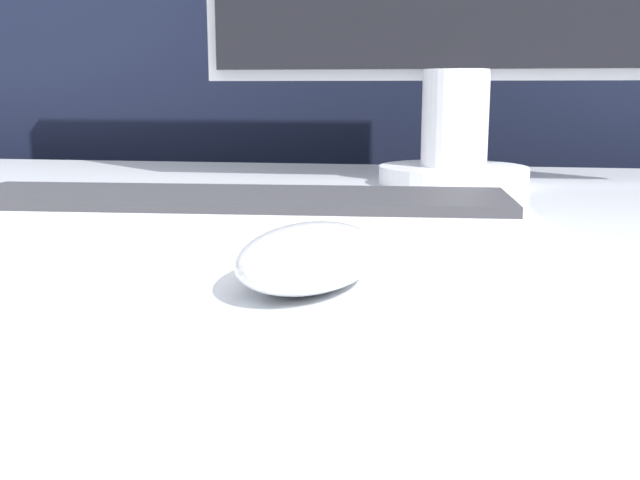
% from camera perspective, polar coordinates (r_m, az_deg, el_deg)
% --- Properties ---
extents(partition_panel, '(5.00, 0.03, 1.34)m').
position_cam_1_polar(partition_panel, '(1.20, 4.37, 2.13)').
color(partition_panel, black).
rests_on(partition_panel, ground_plane).
extents(computer_mouse_near, '(0.09, 0.13, 0.03)m').
position_cam_1_polar(computer_mouse_near, '(0.40, -0.77, -1.22)').
color(computer_mouse_near, white).
rests_on(computer_mouse_near, desk).
extents(keyboard, '(0.46, 0.15, 0.02)m').
position_cam_1_polar(keyboard, '(0.59, -6.65, 2.38)').
color(keyboard, silver).
rests_on(keyboard, desk).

